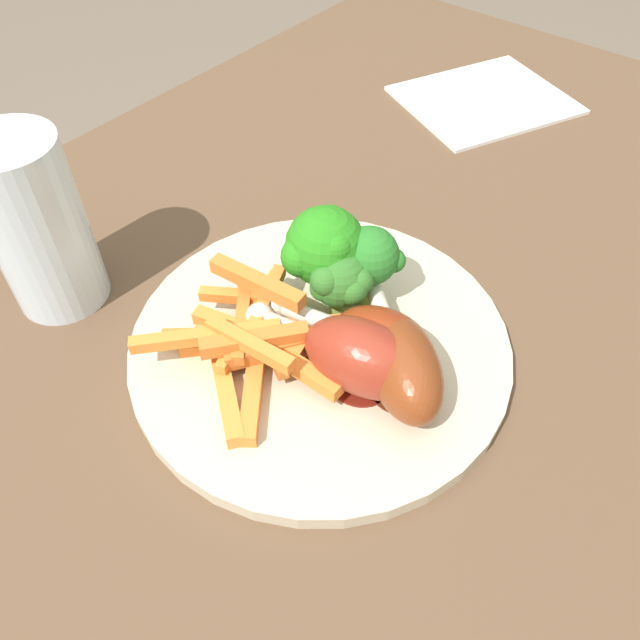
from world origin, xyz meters
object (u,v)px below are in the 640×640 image
(broccoli_floret_front, at_px, (322,246))
(broccoli_floret_back, at_px, (340,280))
(chicken_drumstick_far, at_px, (373,339))
(water_glass, at_px, (37,226))
(dining_table, at_px, (268,442))
(chicken_drumstick_extra, at_px, (401,362))
(chicken_drumstick_near, at_px, (358,356))
(dinner_plate, at_px, (320,344))
(carrot_fries_pile, at_px, (253,339))
(broccoli_floret_middle, at_px, (369,257))

(broccoli_floret_front, bearing_deg, broccoli_floret_back, -111.58)
(chicken_drumstick_far, distance_m, water_glass, 0.25)
(dining_table, xyz_separation_m, chicken_drumstick_extra, (0.04, -0.09, 0.14))
(dining_table, xyz_separation_m, chicken_drumstick_near, (0.03, -0.07, 0.14))
(dinner_plate, relative_size, carrot_fries_pile, 1.98)
(chicken_drumstick_extra, height_order, water_glass, water_glass)
(chicken_drumstick_near, bearing_deg, broccoli_floret_front, 55.05)
(broccoli_floret_front, xyz_separation_m, water_glass, (-0.12, 0.16, 0.01))
(chicken_drumstick_extra, bearing_deg, broccoli_floret_back, 70.72)
(broccoli_floret_front, distance_m, carrot_fries_pile, 0.08)
(dining_table, height_order, chicken_drumstick_near, chicken_drumstick_near)
(broccoli_floret_middle, distance_m, chicken_drumstick_far, 0.06)
(carrot_fries_pile, bearing_deg, broccoli_floret_front, 1.11)
(broccoli_floret_front, distance_m, chicken_drumstick_far, 0.08)
(dinner_plate, xyz_separation_m, broccoli_floret_back, (0.03, 0.00, 0.04))
(chicken_drumstick_near, height_order, water_glass, water_glass)
(broccoli_floret_back, bearing_deg, broccoli_floret_middle, -10.67)
(broccoli_floret_back, xyz_separation_m, chicken_drumstick_far, (-0.02, -0.04, -0.01))
(dining_table, xyz_separation_m, water_glass, (-0.04, 0.16, 0.17))
(chicken_drumstick_near, xyz_separation_m, chicken_drumstick_extra, (0.01, -0.02, -0.00))
(chicken_drumstick_near, relative_size, water_glass, 0.97)
(dining_table, bearing_deg, broccoli_floret_back, -18.85)
(broccoli_floret_middle, relative_size, water_glass, 0.47)
(dining_table, distance_m, broccoli_floret_back, 0.17)
(chicken_drumstick_extra, relative_size, water_glass, 0.92)
(chicken_drumstick_near, bearing_deg, chicken_drumstick_far, 4.87)
(chicken_drumstick_near, bearing_deg, dinner_plate, 74.19)
(dinner_plate, relative_size, water_glass, 1.99)
(carrot_fries_pile, height_order, chicken_drumstick_extra, chicken_drumstick_extra)
(broccoli_floret_back, height_order, chicken_drumstick_extra, broccoli_floret_back)
(chicken_drumstick_extra, bearing_deg, dinner_plate, 92.60)
(dining_table, bearing_deg, chicken_drumstick_near, -68.77)
(carrot_fries_pile, distance_m, water_glass, 0.17)
(broccoli_floret_front, distance_m, chicken_drumstick_extra, 0.10)
(dinner_plate, distance_m, broccoli_floret_middle, 0.07)
(broccoli_floret_middle, xyz_separation_m, chicken_drumstick_far, (-0.05, -0.04, -0.02))
(dining_table, distance_m, broccoli_floret_front, 0.18)
(broccoli_floret_middle, xyz_separation_m, water_glass, (-0.13, 0.19, 0.01))
(dining_table, height_order, broccoli_floret_back, broccoli_floret_back)
(dinner_plate, height_order, chicken_drumstick_extra, chicken_drumstick_extra)
(broccoli_floret_middle, bearing_deg, chicken_drumstick_far, -140.15)
(broccoli_floret_front, distance_m, water_glass, 0.20)
(dining_table, xyz_separation_m, chicken_drumstick_far, (0.05, -0.06, 0.14))
(dining_table, relative_size, broccoli_floret_middle, 19.58)
(broccoli_floret_front, relative_size, broccoli_floret_middle, 1.18)
(water_glass, bearing_deg, dining_table, -74.91)
(chicken_drumstick_far, xyz_separation_m, water_glass, (-0.09, 0.23, 0.03))
(broccoli_floret_front, xyz_separation_m, chicken_drumstick_far, (-0.03, -0.07, -0.02))
(dinner_plate, relative_size, chicken_drumstick_near, 2.04)
(chicken_drumstick_near, bearing_deg, chicken_drumstick_extra, -59.30)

